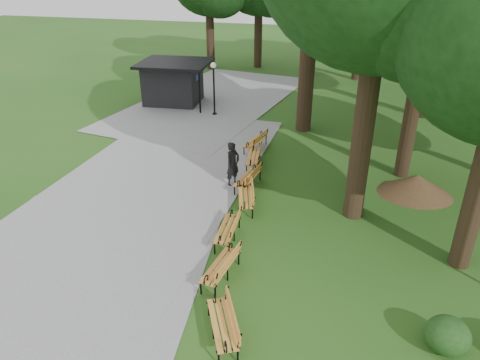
% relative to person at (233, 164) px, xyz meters
% --- Properties ---
extents(ground, '(100.00, 100.00, 0.00)m').
position_rel_person_xyz_m(ground, '(0.50, -2.93, -0.92)').
color(ground, '#235117').
rests_on(ground, ground).
extents(path, '(12.00, 38.00, 0.06)m').
position_rel_person_xyz_m(path, '(-3.50, 0.07, -0.89)').
color(path, gray).
rests_on(path, ground).
extents(person, '(0.71, 0.80, 1.85)m').
position_rel_person_xyz_m(person, '(0.00, 0.00, 0.00)').
color(person, black).
rests_on(person, ground).
extents(kiosk, '(4.45, 3.94, 2.63)m').
position_rel_person_xyz_m(kiosk, '(-6.56, 10.10, 0.39)').
color(kiosk, black).
rests_on(kiosk, ground).
extents(lamp_post, '(0.32, 0.32, 3.05)m').
position_rel_person_xyz_m(lamp_post, '(-3.36, 8.41, 1.28)').
color(lamp_post, black).
rests_on(lamp_post, ground).
extents(dirt_mound, '(2.40, 2.40, 0.85)m').
position_rel_person_xyz_m(dirt_mound, '(7.12, 0.94, -0.50)').
color(dirt_mound, '#47301C').
rests_on(dirt_mound, ground).
extents(bench_0, '(1.40, 1.99, 0.88)m').
position_rel_person_xyz_m(bench_0, '(1.87, -8.01, -0.48)').
color(bench_0, orange).
rests_on(bench_0, ground).
extents(bench_1, '(0.92, 1.97, 0.88)m').
position_rel_person_xyz_m(bench_1, '(1.20, -5.86, -0.48)').
color(bench_1, orange).
rests_on(bench_1, ground).
extents(bench_2, '(0.72, 1.92, 0.88)m').
position_rel_person_xyz_m(bench_2, '(0.86, -3.92, -0.48)').
color(bench_2, orange).
rests_on(bench_2, ground).
extents(bench_3, '(1.11, 2.00, 0.88)m').
position_rel_person_xyz_m(bench_3, '(0.92, -1.65, -0.48)').
color(bench_3, orange).
rests_on(bench_3, ground).
extents(bench_4, '(0.93, 1.98, 0.88)m').
position_rel_person_xyz_m(bench_4, '(0.64, -0.10, -0.48)').
color(bench_4, orange).
rests_on(bench_4, ground).
extents(bench_5, '(0.90, 1.97, 0.88)m').
position_rel_person_xyz_m(bench_5, '(0.41, 1.93, -0.48)').
color(bench_5, orange).
rests_on(bench_5, ground).
extents(bench_6, '(0.99, 1.99, 0.88)m').
position_rel_person_xyz_m(bench_6, '(0.10, 3.80, -0.48)').
color(bench_6, orange).
rests_on(bench_6, ground).
extents(shrub_2, '(1.05, 1.05, 0.89)m').
position_rel_person_xyz_m(shrub_2, '(7.10, -7.07, -0.92)').
color(shrub_2, '#193D14').
rests_on(shrub_2, ground).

